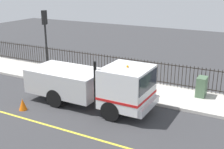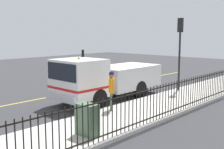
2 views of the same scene
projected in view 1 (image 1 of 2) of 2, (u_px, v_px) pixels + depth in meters
ground_plane at (64, 100)px, 15.97m from camera, size 54.68×54.68×0.00m
sidewalk_slab at (94, 82)px, 18.61m from camera, size 3.06×24.85×0.15m
lane_marking at (28, 120)px, 13.69m from camera, size 0.12×22.37×0.01m
work_truck at (98, 83)px, 14.70m from camera, size 2.41×6.84×2.74m
worker_standing at (141, 77)px, 15.77m from camera, size 0.51×0.53×1.79m
iron_fence at (104, 65)px, 19.52m from camera, size 0.04×21.16×1.43m
traffic_light_near at (45, 32)px, 17.85m from camera, size 0.32×0.23×4.40m
utility_cabinet at (202, 87)px, 15.95m from camera, size 0.77×0.49×1.10m
traffic_cone at (23, 104)px, 14.66m from camera, size 0.41×0.41×0.59m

